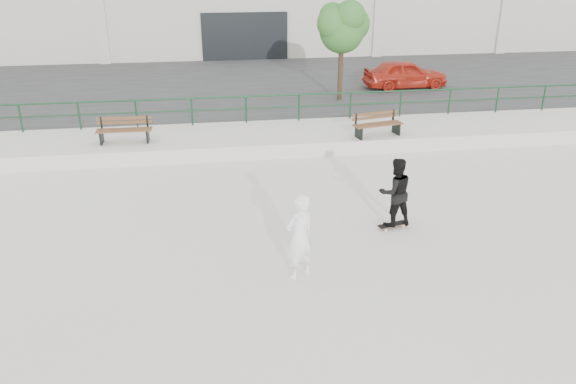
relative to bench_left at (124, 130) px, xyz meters
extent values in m
plane|color=beige|center=(5.24, -9.11, -0.91)|extent=(120.00, 120.00, 0.00)
cube|color=beige|center=(5.24, 0.39, -0.66)|extent=(30.00, 3.00, 0.50)
cube|color=#313131|center=(5.24, 8.89, -0.66)|extent=(60.00, 14.00, 0.50)
cylinder|color=#163D23|center=(5.24, 1.69, 0.59)|extent=(28.00, 0.06, 0.06)
cylinder|color=#163D23|center=(5.24, 1.69, 0.14)|extent=(28.00, 0.05, 0.05)
cylinder|color=#163D23|center=(-3.76, 1.69, 0.09)|extent=(0.06, 0.06, 1.00)
cylinder|color=#163D23|center=(-1.76, 1.69, 0.09)|extent=(0.06, 0.06, 1.00)
cylinder|color=#163D23|center=(0.24, 1.69, 0.09)|extent=(0.06, 0.06, 1.00)
cylinder|color=#163D23|center=(2.24, 1.69, 0.09)|extent=(0.06, 0.06, 1.00)
cylinder|color=#163D23|center=(4.24, 1.69, 0.09)|extent=(0.06, 0.06, 1.00)
cylinder|color=#163D23|center=(6.24, 1.69, 0.09)|extent=(0.06, 0.06, 1.00)
cylinder|color=#163D23|center=(8.24, 1.69, 0.09)|extent=(0.06, 0.06, 1.00)
cylinder|color=#163D23|center=(10.24, 1.69, 0.09)|extent=(0.06, 0.06, 1.00)
cylinder|color=#163D23|center=(12.24, 1.69, 0.09)|extent=(0.06, 0.06, 1.00)
cylinder|color=#163D23|center=(14.24, 1.69, 0.09)|extent=(0.06, 0.06, 1.00)
cylinder|color=#163D23|center=(16.24, 1.69, 0.09)|extent=(0.06, 0.06, 1.00)
cube|color=black|center=(5.24, 14.84, 0.69)|extent=(5.00, 0.15, 3.20)
cube|color=#BAB8A7|center=(-2.76, 14.79, 2.19)|extent=(0.60, 0.25, 6.20)
cube|color=#BAB8A7|center=(13.24, 14.79, 2.19)|extent=(0.60, 0.25, 6.20)
cube|color=#BAB8A7|center=(21.24, 14.79, 2.19)|extent=(0.60, 0.25, 6.20)
cube|color=brown|center=(0.00, -0.25, 0.02)|extent=(1.82, 0.14, 0.04)
cube|color=brown|center=(0.00, -0.07, 0.02)|extent=(1.82, 0.14, 0.04)
cube|color=brown|center=(0.00, 0.12, 0.02)|extent=(1.82, 0.14, 0.04)
cube|color=brown|center=(0.00, 0.20, 0.21)|extent=(1.82, 0.06, 0.10)
cube|color=brown|center=(0.00, 0.20, 0.35)|extent=(1.82, 0.06, 0.10)
cube|color=black|center=(-0.76, -0.06, -0.20)|extent=(0.07, 0.51, 0.42)
cube|color=black|center=(-0.75, 0.21, 0.21)|extent=(0.06, 0.05, 0.42)
cube|color=black|center=(0.76, -0.07, -0.20)|extent=(0.07, 0.51, 0.42)
cube|color=black|center=(0.76, 0.19, 0.21)|extent=(0.06, 0.05, 0.42)
cube|color=brown|center=(8.67, -0.81, 0.01)|extent=(1.75, 0.48, 0.04)
cube|color=brown|center=(8.63, -0.64, 0.01)|extent=(1.75, 0.48, 0.04)
cube|color=brown|center=(8.60, -0.47, 0.01)|extent=(1.75, 0.48, 0.04)
cube|color=brown|center=(8.58, -0.39, 0.19)|extent=(1.74, 0.41, 0.10)
cube|color=brown|center=(8.58, -0.39, 0.33)|extent=(1.74, 0.41, 0.10)
cube|color=black|center=(7.91, -0.79, -0.21)|extent=(0.16, 0.49, 0.41)
cube|color=black|center=(7.86, -0.54, 0.19)|extent=(0.07, 0.06, 0.41)
cube|color=black|center=(9.36, -0.49, -0.21)|extent=(0.16, 0.49, 0.41)
cube|color=black|center=(9.30, -0.24, 0.19)|extent=(0.07, 0.06, 0.41)
cylinder|color=#483A24|center=(8.51, 4.62, 0.84)|extent=(0.21, 0.21, 2.50)
sphere|color=#245D22|center=(8.51, 4.62, 2.50)|extent=(1.87, 1.87, 1.87)
sphere|color=#245D22|center=(9.04, 4.93, 2.71)|extent=(1.46, 1.46, 1.46)
sphere|color=#245D22|center=(8.10, 4.41, 2.81)|extent=(1.35, 1.35, 1.35)
sphere|color=#245D22|center=(8.72, 4.21, 3.13)|extent=(1.25, 1.25, 1.25)
sphere|color=#245D22|center=(8.20, 5.04, 3.02)|extent=(1.15, 1.15, 1.15)
imported|color=red|center=(12.06, 6.38, 0.24)|extent=(3.93, 1.74, 1.32)
cube|color=black|center=(7.28, -6.55, -0.83)|extent=(0.81, 0.40, 0.02)
cube|color=brown|center=(7.28, -6.55, -0.84)|extent=(0.81, 0.40, 0.01)
cube|color=#A09FA5|center=(7.03, -6.62, -0.87)|extent=(0.10, 0.17, 0.03)
cube|color=#A09FA5|center=(7.53, -6.48, -0.87)|extent=(0.10, 0.17, 0.03)
cylinder|color=white|center=(7.05, -6.71, -0.89)|extent=(0.06, 0.04, 0.06)
cylinder|color=white|center=(7.00, -6.52, -0.89)|extent=(0.06, 0.04, 0.06)
cylinder|color=white|center=(7.55, -6.57, -0.89)|extent=(0.06, 0.04, 0.06)
cylinder|color=white|center=(7.50, -6.39, -0.89)|extent=(0.06, 0.04, 0.06)
imported|color=black|center=(7.28, -6.55, 0.07)|extent=(0.93, 0.76, 1.77)
imported|color=white|center=(4.56, -8.49, 0.05)|extent=(0.84, 0.74, 1.92)
camera|label=1|loc=(2.78, -18.74, 5.57)|focal=35.00mm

